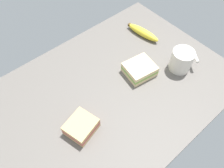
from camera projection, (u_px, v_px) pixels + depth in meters
tabletop at (112, 90)px, 83.96cm from camera, size 90.00×64.00×2.00cm
coffee_mug_black at (182, 60)px, 85.41cm from camera, size 10.37×9.39×8.72cm
sandwich_main at (140, 69)px, 85.68cm from camera, size 12.10×11.21×4.40cm
sandwich_side at (81, 127)px, 71.89cm from camera, size 11.23×10.57×4.40cm
banana at (143, 32)px, 98.51cm from camera, size 5.57×16.32×3.42cm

